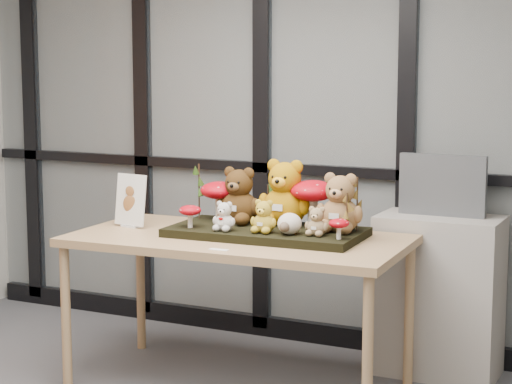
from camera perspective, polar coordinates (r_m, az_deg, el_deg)
The scene contains 24 objects.
room_shell at distance 3.23m, azimuth -11.56°, elevation 7.71°, with size 5.00×5.00×5.00m.
glass_partition at distance 5.41m, azimuth 4.70°, elevation 5.16°, with size 4.90×0.06×2.78m.
display_table at distance 4.74m, azimuth -1.09°, elevation -3.53°, with size 1.74×0.93×0.80m.
diorama_tray at distance 4.73m, azimuth 0.64°, elevation -2.49°, with size 0.98×0.49×0.04m, color black.
bear_pooh_yellow at distance 4.81m, azimuth 1.80°, elevation 0.20°, with size 0.29×0.26×0.38m, color #B27908, non-canonical shape.
bear_brown_medium at distance 4.86m, azimuth -1.04°, elevation -0.01°, with size 0.25×0.22×0.33m, color #3F270E, non-canonical shape.
bear_tan_back at distance 4.64m, azimuth 5.21°, elevation -0.45°, with size 0.25×0.22×0.32m, color olive, non-canonical shape.
bear_small_yellow at distance 4.59m, azimuth 0.50°, elevation -1.39°, with size 0.14×0.13×0.18m, color gold, non-canonical shape.
bear_white_bow at distance 4.65m, azimuth -1.95°, elevation -1.39°, with size 0.13×0.11×0.16m, color silver, non-canonical shape.
bear_beige_small at distance 4.53m, azimuth 3.77°, elevation -1.71°, with size 0.12×0.11×0.16m, color #9C7F55, non-canonical shape.
plush_cream_hedgehog at distance 4.55m, azimuth 2.08°, elevation -1.89°, with size 0.09×0.08×0.12m, color silver, non-canonical shape.
mushroom_back_left at distance 4.95m, azimuth -2.25°, elevation -0.43°, with size 0.21×0.21×0.23m, color #A30510, non-canonical shape.
mushroom_back_right at distance 4.77m, azimuth 3.52°, elevation -0.55°, with size 0.24×0.24×0.26m, color #A30510, non-canonical shape.
mushroom_front_left at distance 4.75m, azimuth -4.08°, elevation -1.44°, with size 0.11×0.11×0.13m, color #A30510, non-canonical shape.
mushroom_front_right at distance 4.45m, azimuth 5.12°, elevation -2.21°, with size 0.10×0.10×0.11m, color #A30510, non-canonical shape.
sprig_green_far_left at distance 5.01m, azimuth -3.53°, elevation 0.05°, with size 0.05×0.05×0.30m, color #163A0D, non-canonical shape.
sprig_green_mid_left at distance 4.97m, azimuth -1.17°, elevation -0.16°, with size 0.05×0.05×0.27m, color #163A0D, non-canonical shape.
sprig_dry_far_right at distance 4.66m, azimuth 6.24°, elevation -0.74°, with size 0.05×0.05×0.27m, color brown, non-canonical shape.
sprig_dry_mid_right at distance 4.54m, azimuth 5.61°, elevation -1.37°, with size 0.05×0.05×0.21m, color brown, non-canonical shape.
sprig_green_centre at distance 4.92m, azimuth 0.75°, elevation -0.68°, with size 0.05×0.05×0.20m, color #163A0D, non-canonical shape.
sign_holder at distance 5.02m, azimuth -7.73°, elevation -0.66°, with size 0.20×0.07×0.29m.
label_card at distance 4.40m, azimuth -2.30°, elevation -3.57°, with size 0.10×0.03×0.00m, color white.
cabinet at distance 5.12m, azimuth 11.16°, elevation -6.28°, with size 0.65×0.38×0.87m, color gray.
monitor at distance 5.02m, azimuth 11.40°, elevation 0.41°, with size 0.46×0.05×0.33m.
Camera 1 is at (1.96, -2.56, 1.70)m, focal length 65.00 mm.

